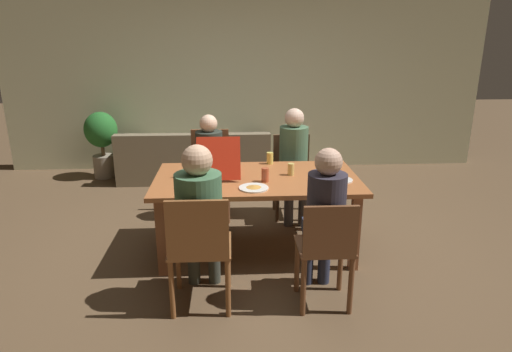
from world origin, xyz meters
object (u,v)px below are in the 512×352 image
at_px(person_0, 200,210).
at_px(person_2, 209,160).
at_px(chair_2, 210,170).
at_px(drinking_glass_0, 291,169).
at_px(drinking_glass_3, 265,175).
at_px(potted_plant, 102,138).
at_px(drinking_glass_1, 335,160).
at_px(chair_3, 326,249).
at_px(plate_1, 254,187).
at_px(chair_0, 199,246).
at_px(chair_1, 292,171).
at_px(dining_table, 257,186).
at_px(drinking_glass_2, 270,158).
at_px(person_1, 294,155).
at_px(pizza_box_0, 219,167).
at_px(couch, 195,160).
at_px(person_3, 324,213).
at_px(plate_0, 341,180).

height_order(person_0, person_2, person_0).
height_order(chair_2, drinking_glass_0, chair_2).
distance_m(drinking_glass_3, potted_plant, 3.34).
bearing_deg(drinking_glass_1, chair_3, -104.53).
xyz_separation_m(person_2, potted_plant, (-1.60, 1.65, -0.11)).
relative_size(chair_3, plate_1, 3.43).
distance_m(chair_0, drinking_glass_0, 1.29).
distance_m(chair_2, plate_1, 1.34).
bearing_deg(chair_1, potted_plant, 149.33).
distance_m(chair_3, drinking_glass_1, 1.40).
height_order(person_2, plate_1, person_2).
bearing_deg(person_2, dining_table, -58.76).
bearing_deg(plate_1, drinking_glass_0, 44.96).
bearing_deg(drinking_glass_2, person_1, 50.00).
bearing_deg(potted_plant, chair_0, -64.55).
distance_m(person_0, drinking_glass_2, 1.39).
distance_m(person_2, drinking_glass_2, 0.72).
bearing_deg(chair_2, pizza_box_0, -80.82).
relative_size(chair_0, person_0, 0.73).
xyz_separation_m(drinking_glass_2, potted_plant, (-2.23, 1.98, -0.21)).
bearing_deg(dining_table, chair_2, 116.64).
xyz_separation_m(person_1, drinking_glass_2, (-0.30, -0.35, 0.07)).
bearing_deg(chair_3, couch, 110.29).
bearing_deg(couch, drinking_glass_3, -71.35).
height_order(drinking_glass_0, drinking_glass_2, drinking_glass_2).
distance_m(chair_1, couch, 1.84).
height_order(person_3, plate_0, person_3).
bearing_deg(potted_plant, plate_1, -53.48).
bearing_deg(pizza_box_0, chair_1, 43.85).
relative_size(person_3, plate_0, 5.78).
height_order(drinking_glass_1, drinking_glass_2, drinking_glass_2).
distance_m(plate_1, drinking_glass_2, 0.78).
xyz_separation_m(chair_0, couch, (-0.28, 3.23, -0.26)).
bearing_deg(chair_3, person_2, 117.86).
xyz_separation_m(plate_1, drinking_glass_2, (0.20, 0.75, 0.05)).
bearing_deg(chair_1, drinking_glass_1, -59.25).
height_order(dining_table, potted_plant, potted_plant).
distance_m(person_2, chair_3, 1.98).
xyz_separation_m(dining_table, chair_2, (-0.47, 0.93, -0.12)).
distance_m(couch, potted_plant, 1.36).
relative_size(person_2, chair_3, 1.36).
bearing_deg(dining_table, chair_0, -116.35).
bearing_deg(chair_2, chair_3, -64.18).
xyz_separation_m(person_2, plate_0, (1.21, -0.92, 0.06)).
distance_m(plate_1, drinking_glass_3, 0.22).
xyz_separation_m(plate_1, couch, (-0.71, 2.60, -0.48)).
distance_m(chair_1, person_1, 0.26).
distance_m(drinking_glass_1, drinking_glass_2, 0.64).
relative_size(chair_2, person_2, 0.83).
distance_m(chair_1, person_2, 0.95).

